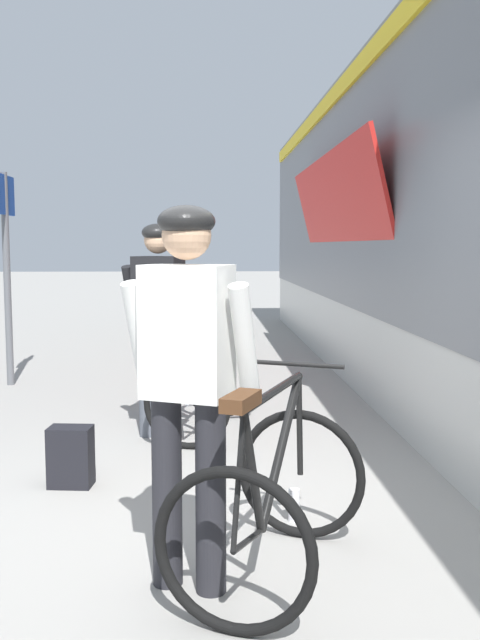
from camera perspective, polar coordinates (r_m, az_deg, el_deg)
name	(u,v)px	position (r m, az deg, el deg)	size (l,w,h in m)	color
ground_plane	(195,543)	(3.90, -3.70, -17.83)	(80.00, 80.00, 0.00)	gray
cyclist_near_in_white	(188,364)	(3.14, -4.30, -3.61)	(0.66, 0.48, 1.76)	#232328
cyclist_far_in_dark	(159,311)	(5.71, -6.68, 0.74)	(0.66, 0.46, 1.76)	#4C515B
bicycle_near_black	(271,498)	(3.37, 2.57, -14.40)	(1.08, 1.26, 0.99)	black
bicycle_far_silver	(204,386)	(5.91, -2.97, -5.43)	(0.97, 1.22, 0.99)	black
backpack_on_platform	(71,457)	(4.80, -13.72, -10.84)	(0.28, 0.18, 0.40)	black
water_bottle_near_the_bikes	(294,505)	(4.15, 4.45, -14.91)	(0.06, 0.06, 0.19)	silver
platform_sign_post	(6,242)	(8.26, -18.67, 6.06)	(0.08, 0.70, 2.40)	#595B60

